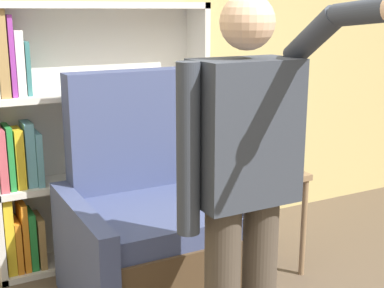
{
  "coord_description": "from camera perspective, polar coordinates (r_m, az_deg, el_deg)",
  "views": [
    {
      "loc": [
        -0.98,
        -1.43,
        1.64
      ],
      "look_at": [
        0.15,
        0.71,
        1.03
      ],
      "focal_mm": 50.0,
      "sensor_mm": 36.0,
      "label": 1
    }
  ],
  "objects": [
    {
      "name": "armchair",
      "position": [
        3.13,
        -4.51,
        -9.42
      ],
      "size": [
        0.94,
        0.91,
        1.3
      ],
      "color": "#4C3823",
      "rests_on": "ground_plane"
    },
    {
      "name": "table_lamp",
      "position": [
        3.27,
        8.38,
        3.56
      ],
      "size": [
        0.27,
        0.27,
        0.49
      ],
      "color": "#B7B2A8",
      "rests_on": "side_table"
    },
    {
      "name": "person_standing",
      "position": [
        2.15,
        5.64,
        -4.05
      ],
      "size": [
        0.56,
        0.78,
        1.7
      ],
      "color": "#473D33",
      "rests_on": "ground_plane"
    },
    {
      "name": "wall_back",
      "position": [
        3.61,
        -12.12,
        9.93
      ],
      "size": [
        8.0,
        0.06,
        2.8
      ],
      "color": "tan",
      "rests_on": "ground_plane"
    },
    {
      "name": "bookcase",
      "position": [
        3.52,
        -12.01,
        0.38
      ],
      "size": [
        1.45,
        0.28,
        1.69
      ],
      "color": "silver",
      "rests_on": "ground_plane"
    },
    {
      "name": "side_table",
      "position": [
        3.41,
        8.06,
        -5.19
      ],
      "size": [
        0.39,
        0.39,
        0.67
      ],
      "color": "#846647",
      "rests_on": "ground_plane"
    }
  ]
}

